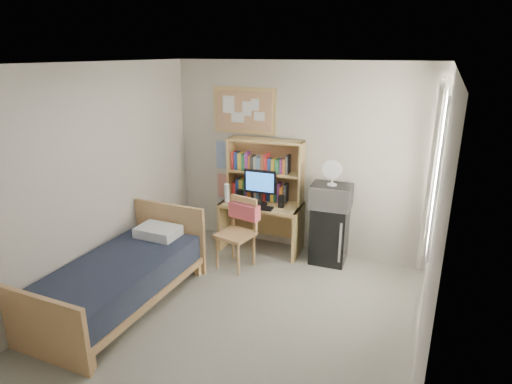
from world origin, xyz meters
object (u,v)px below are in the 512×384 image
at_px(bulletin_board, 244,111).
at_px(speaker_left, 240,196).
at_px(microwave, 331,196).
at_px(desk_fan, 333,174).
at_px(bed, 120,284).
at_px(speaker_right, 281,201).
at_px(monitor, 260,188).
at_px(desk, 262,226).
at_px(mini_fridge, 329,234).
at_px(desk_chair, 235,234).

distance_m(bulletin_board, speaker_left, 1.19).
relative_size(microwave, desk_fan, 1.68).
distance_m(bed, desk_fan, 2.86).
relative_size(bed, desk_fan, 6.35).
bearing_deg(bulletin_board, bed, -102.66).
xyz_separation_m(bulletin_board, desk_fan, (1.35, -0.26, -0.69)).
bearing_deg(speaker_right, monitor, 180.00).
distance_m(desk, mini_fridge, 0.97).
relative_size(desk, desk_chair, 1.20).
xyz_separation_m(bulletin_board, mini_fridge, (1.35, -0.24, -1.53)).
relative_size(desk, bed, 0.57).
bearing_deg(speaker_left, speaker_right, -0.00).
bearing_deg(microwave, desk_fan, -93.20).
height_order(mini_fridge, speaker_left, speaker_left).
relative_size(bulletin_board, desk, 0.84).
distance_m(desk_chair, bed, 1.54).
height_order(desk_chair, monitor, monitor).
relative_size(desk, desk_fan, 3.64).
xyz_separation_m(desk_chair, speaker_left, (-0.19, 0.55, 0.32)).
xyz_separation_m(bed, speaker_right, (1.18, 1.90, 0.51)).
bearing_deg(monitor, mini_fridge, 2.94).
height_order(bulletin_board, desk, bulletin_board).
height_order(bulletin_board, bed, bulletin_board).
distance_m(bulletin_board, speaker_right, 1.37).
relative_size(speaker_right, microwave, 0.33).
distance_m(mini_fridge, microwave, 0.54).
bearing_deg(desk_fan, bulletin_board, 165.72).
bearing_deg(bulletin_board, desk_fan, -11.08).
xyz_separation_m(mini_fridge, desk_fan, (0.00, -0.02, 0.84)).
distance_m(microwave, desk_fan, 0.30).
bearing_deg(mini_fridge, microwave, -90.00).
relative_size(desk_chair, speaker_left, 5.11).
relative_size(speaker_left, microwave, 0.35).
relative_size(desk, speaker_left, 6.13).
bearing_deg(speaker_right, speaker_left, 180.00).
distance_m(bed, monitor, 2.18).
bearing_deg(bulletin_board, desk, -36.62).
distance_m(mini_fridge, speaker_right, 0.77).
bearing_deg(desk, speaker_right, -11.31).
relative_size(bed, microwave, 3.78).
height_order(bulletin_board, desk_fan, bulletin_board).
xyz_separation_m(mini_fridge, monitor, (-0.96, -0.10, 0.55)).
bearing_deg(mini_fridge, bed, -136.19).
distance_m(bed, speaker_left, 2.02).
bearing_deg(bed, desk_chair, 59.57).
bearing_deg(monitor, bed, -118.19).
relative_size(bulletin_board, microwave, 1.83).
xyz_separation_m(desk_chair, bed, (-0.77, -1.32, -0.20)).
bearing_deg(mini_fridge, desk_fan, -90.00).
bearing_deg(desk_chair, monitor, 90.12).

